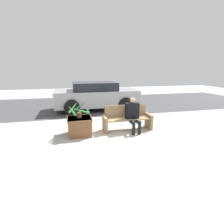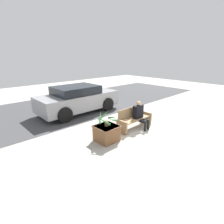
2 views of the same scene
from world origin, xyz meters
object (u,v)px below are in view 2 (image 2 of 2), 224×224
at_px(bench, 134,119).
at_px(parked_car, 78,99).
at_px(planter_box, 107,133).
at_px(person_seated, 140,114).
at_px(potted_plant, 107,119).

bearing_deg(bench, parked_car, 99.40).
bearing_deg(planter_box, person_seated, -1.90).
distance_m(person_seated, parked_car, 3.65).
bearing_deg(potted_plant, planter_box, 60.52).
bearing_deg(person_seated, planter_box, 178.10).
relative_size(bench, parked_car, 0.40).
distance_m(planter_box, potted_plant, 0.53).
bearing_deg(potted_plant, person_seated, -1.73).
relative_size(person_seated, planter_box, 1.48).
bearing_deg(potted_plant, parked_car, 72.80).
xyz_separation_m(person_seated, parked_car, (-0.70, 3.58, 0.11)).
relative_size(bench, person_seated, 1.48).
xyz_separation_m(planter_box, potted_plant, (-0.00, -0.01, 0.53)).
xyz_separation_m(bench, parked_car, (-0.56, 3.39, 0.33)).
bearing_deg(bench, person_seated, -53.86).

